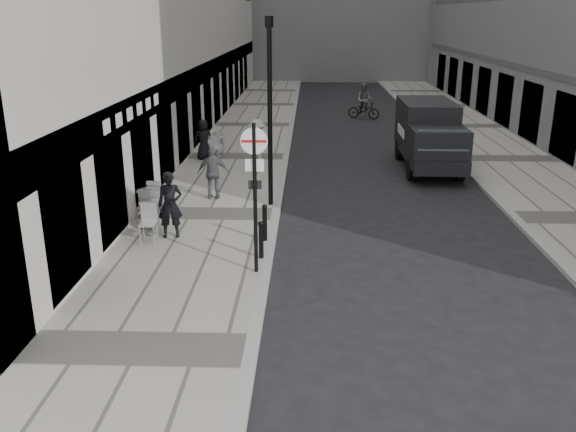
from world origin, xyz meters
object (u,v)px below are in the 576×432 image
lamppost (270,104)px  panel_van (429,132)px  sign_post (255,179)px  cyclist (364,105)px  walking_man (170,205)px

lamppost → panel_van: lamppost is taller
sign_post → lamppost: size_ratio=0.62×
lamppost → panel_van: 8.04m
sign_post → panel_van: sign_post is taller
panel_van → cyclist: (-1.49, 11.79, -0.63)m
walking_man → panel_van: size_ratio=0.33×
walking_man → panel_van: panel_van is taller
walking_man → lamppost: lamppost is taller
panel_van → cyclist: size_ratio=2.66×
sign_post → lamppost: (0.00, 5.20, 0.90)m
sign_post → lamppost: lamppost is taller
walking_man → cyclist: (6.68, 20.11, -0.21)m
walking_man → sign_post: (2.43, -2.21, 1.31)m
sign_post → panel_van: bearing=59.2°
panel_van → lamppost: bearing=-136.7°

